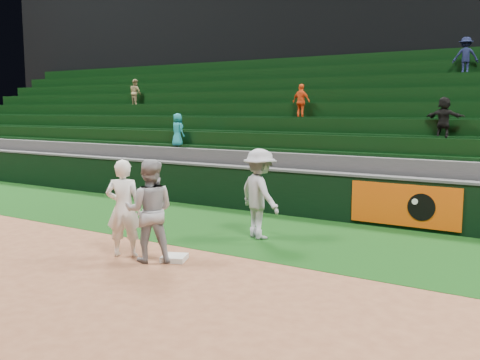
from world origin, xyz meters
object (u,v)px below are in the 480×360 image
object	(u,v)px
first_base	(174,258)
baserunner	(150,211)
first_baseman	(124,208)
base_coach	(260,194)

from	to	relation	value
first_base	baserunner	bearing A→B (deg)	-143.98
first_baseman	base_coach	size ratio (longest dim) A/B	0.96
first_baseman	baserunner	world-z (taller)	baserunner
baserunner	first_baseman	bearing A→B (deg)	-32.07
first_base	baserunner	world-z (taller)	baserunner
first_base	first_baseman	world-z (taller)	first_baseman
first_baseman	base_coach	bearing A→B (deg)	-147.78
first_baseman	first_base	bearing A→B (deg)	166.60
first_baseman	base_coach	distance (m)	3.07
first_baseman	baserunner	bearing A→B (deg)	152.81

